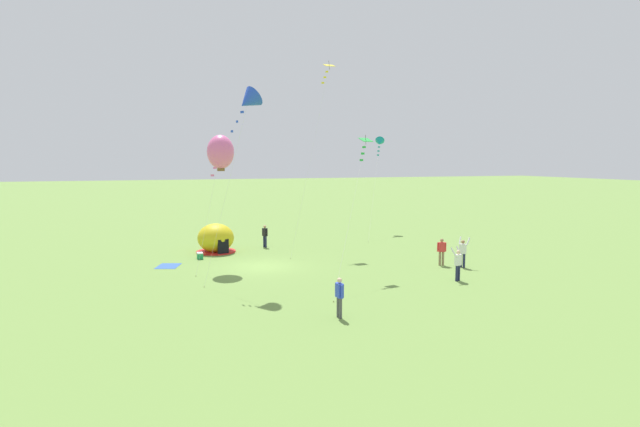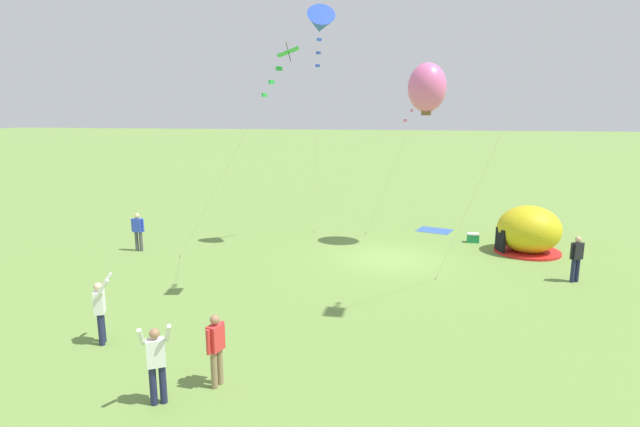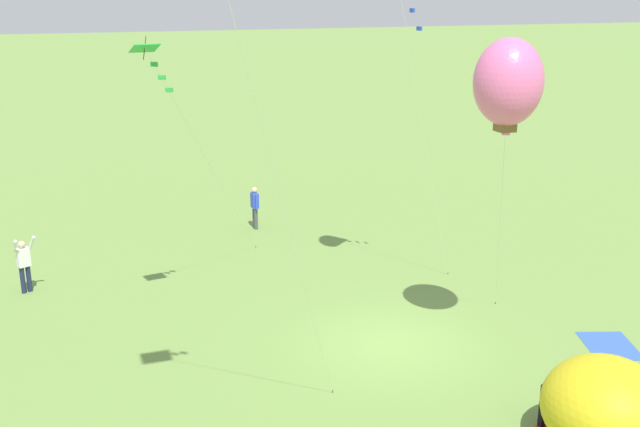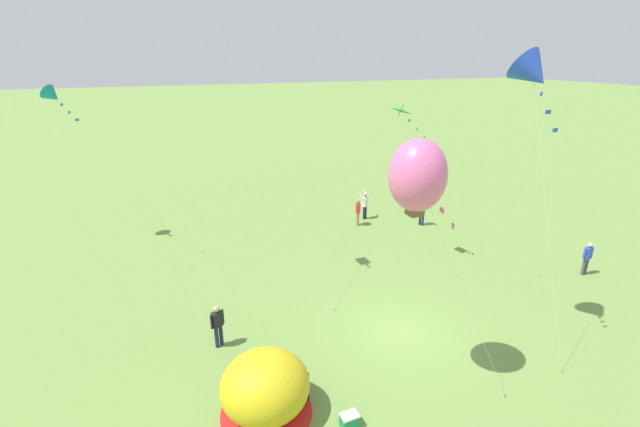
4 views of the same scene
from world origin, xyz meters
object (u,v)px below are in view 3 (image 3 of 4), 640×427
Objects in this scene: cooler_box at (587,382)px; person_strolling at (255,206)px; person_near_tent at (24,263)px; kite_green at (153,63)px; kite_pink at (508,82)px; popup_tent at (605,410)px.

cooler_box is 0.32× the size of person_strolling.
person_near_tent is 0.23× the size of kite_green.
person_strolling is at bearing 14.33° from kite_pink.
kite_pink reaches higher than cooler_box.
kite_green is (-7.91, 4.59, 6.48)m from person_strolling.
kite_pink reaches higher than person_near_tent.
kite_pink is at bearing -125.92° from person_near_tent.
popup_tent is 5.13× the size of cooler_box.
person_near_tent is 8.53m from kite_green.
person_strolling is at bearing 16.32° from cooler_box.
person_near_tent is at bearing 41.33° from popup_tent.
person_strolling is 14.22m from kite_pink.
popup_tent is 0.34× the size of kite_green.
cooler_box is (2.18, -1.35, -0.78)m from popup_tent.
person_near_tent is at bearing 44.74° from kite_green.
person_strolling is (3.94, -8.53, -0.03)m from person_near_tent.
person_near_tent is (10.94, 12.88, 0.78)m from cooler_box.
popup_tent is at bearing -138.67° from person_near_tent.
kite_green reaches higher than person_near_tent.
kite_pink is (-8.47, -11.70, 6.16)m from person_near_tent.
kite_green is 0.99× the size of kite_pink.
cooler_box is at bearing -163.68° from person_strolling.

